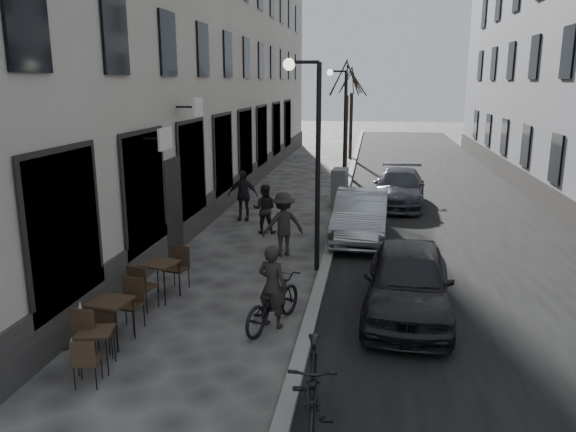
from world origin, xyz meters
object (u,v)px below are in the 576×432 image
(bistro_set_a, at_px, (96,346))
(car_far, at_px, (399,188))
(tree_near, at_px, (347,79))
(bistro_set_c, at_px, (161,277))
(streetlamp_far, at_px, (341,114))
(utility_cabinet, at_px, (340,188))
(tree_far, at_px, (352,80))
(moped, at_px, (313,393))
(pedestrian_near, at_px, (264,209))
(pedestrian_mid, at_px, (283,224))
(bicycle, at_px, (272,302))
(car_mid, at_px, (361,216))
(sign_board, at_px, (67,317))
(bistro_set_b, at_px, (111,317))
(car_near, at_px, (408,281))
(streetlamp_near, at_px, (311,143))
(pedestrian_far, at_px, (243,195))

(bistro_set_a, xyz_separation_m, car_far, (5.33, 13.44, 0.25))
(tree_near, height_order, bistro_set_c, tree_near)
(streetlamp_far, distance_m, tree_near, 3.36)
(utility_cabinet, bearing_deg, tree_far, 95.27)
(tree_far, xyz_separation_m, moped, (0.72, -27.71, -4.03))
(car_far, distance_m, moped, 14.78)
(bistro_set_c, distance_m, pedestrian_near, 5.80)
(tree_far, distance_m, pedestrian_mid, 20.31)
(streetlamp_far, xyz_separation_m, bistro_set_c, (-2.94, -14.42, -2.66))
(tree_far, xyz_separation_m, pedestrian_mid, (-0.92, -19.93, -3.80))
(bicycle, bearing_deg, streetlamp_far, -70.86)
(bistro_set_a, height_order, bistro_set_c, bistro_set_c)
(car_far, bearing_deg, utility_cabinet, -158.24)
(bicycle, relative_size, car_far, 0.41)
(pedestrian_near, bearing_deg, car_mid, 175.10)
(sign_board, height_order, bicycle, sign_board)
(bistro_set_b, bearing_deg, streetlamp_far, 86.13)
(tree_far, bearing_deg, utility_cabinet, -89.16)
(streetlamp_far, xyz_separation_m, sign_board, (-3.85, -16.61, -2.69))
(bistro_set_a, xyz_separation_m, bistro_set_b, (-0.17, 0.90, 0.09))
(pedestrian_mid, relative_size, car_near, 0.41)
(streetlamp_near, bearing_deg, bistro_set_a, -117.59)
(streetlamp_far, relative_size, car_near, 1.22)
(tree_near, xyz_separation_m, pedestrian_near, (-1.85, -11.74, -3.90))
(tree_near, height_order, moped, tree_near)
(streetlamp_far, xyz_separation_m, car_mid, (1.17, -8.96, -2.45))
(bistro_set_c, bearing_deg, bicycle, -7.35)
(streetlamp_near, height_order, streetlamp_far, same)
(pedestrian_near, bearing_deg, bistro_set_b, 80.41)
(car_near, distance_m, car_far, 10.43)
(sign_board, relative_size, pedestrian_near, 0.77)
(bistro_set_a, bearing_deg, streetlamp_far, 68.99)
(bistro_set_c, height_order, pedestrian_far, pedestrian_far)
(tree_far, height_order, car_near, tree_far)
(pedestrian_mid, xyz_separation_m, car_far, (3.32, 6.91, -0.20))
(moped, bearing_deg, pedestrian_near, 99.52)
(bistro_set_c, distance_m, car_near, 5.18)
(tree_near, height_order, car_far, tree_near)
(sign_board, bearing_deg, bicycle, 35.55)
(streetlamp_far, distance_m, car_mid, 9.37)
(bistro_set_b, xyz_separation_m, bicycle, (2.70, 1.16, -0.01))
(moped, bearing_deg, tree_near, 86.94)
(bistro_set_c, relative_size, moped, 0.81)
(streetlamp_near, bearing_deg, tree_far, 89.80)
(sign_board, distance_m, car_far, 14.08)
(tree_far, height_order, car_mid, tree_far)
(streetlamp_far, bearing_deg, sign_board, -103.04)
(streetlamp_near, bearing_deg, bicycle, -95.52)
(bistro_set_a, distance_m, car_mid, 9.42)
(tree_near, xyz_separation_m, tree_far, (0.00, 6.00, 0.00))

